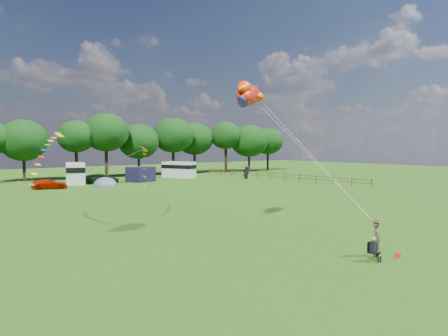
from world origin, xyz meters
TOP-DOWN VIEW (x-y plane):
  - ground_plane at (0.00, 0.00)m, footprint 180.00×180.00m
  - tree_line at (5.30, 54.99)m, footprint 102.98×10.98m
  - fence at (32.00, 34.50)m, footprint 0.12×33.12m
  - car_c at (0.38, 42.04)m, footprint 4.44×3.05m
  - car_d at (8.77, 45.37)m, footprint 5.45×3.90m
  - campervan_c at (5.90, 47.32)m, footprint 4.42×6.30m
  - campervan_d at (23.04, 47.43)m, footprint 4.00×5.68m
  - tent_greyblue at (7.37, 41.22)m, footprint 3.13×3.43m
  - awning_navy at (14.56, 44.69)m, footprint 4.03×3.58m
  - kite_flyer at (0.48, -3.67)m, footprint 0.73×0.75m
  - camp_chair at (-0.68, -4.25)m, footprint 0.49×0.48m
  - kite_bag at (0.97, -4.60)m, footprint 0.46×0.40m
  - fish_kite at (1.32, 7.15)m, footprint 4.05×3.03m
  - streamer_kite_b at (-7.81, 19.45)m, footprint 4.31×4.64m
  - streamer_kite_c at (-1.96, 15.21)m, footprint 3.13×5.03m
  - walker_a at (29.43, 38.98)m, footprint 0.83×0.67m
  - walker_b at (30.53, 39.68)m, footprint 1.35×0.89m

SIDE VIEW (x-z plane):
  - ground_plane at x=0.00m, z-range 0.00..0.00m
  - tent_greyblue at x=7.37m, z-range -1.15..1.19m
  - kite_bag at x=0.97m, z-range 0.00..0.28m
  - car_c at x=0.38m, z-range 0.00..1.23m
  - car_d at x=8.77m, z-range 0.00..1.36m
  - fence at x=32.00m, z-range 0.10..1.30m
  - camp_chair at x=-0.68m, z-range 0.11..1.30m
  - walker_a at x=29.43m, z-range 0.00..1.47m
  - kite_flyer at x=0.48m, z-range 0.00..1.73m
  - walker_b at x=30.53m, z-range 0.00..1.93m
  - awning_navy at x=14.56m, z-range 0.00..2.14m
  - campervan_d at x=23.04m, z-range 0.10..2.66m
  - campervan_c at x=5.90m, z-range 0.11..2.95m
  - streamer_kite_c at x=-1.96m, z-range 3.05..5.86m
  - streamer_kite_b at x=-7.81m, z-range 3.35..7.15m
  - tree_line at x=5.30m, z-range 1.21..11.48m
  - fish_kite at x=1.32m, z-range 7.86..10.05m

